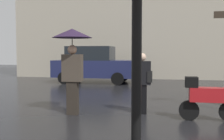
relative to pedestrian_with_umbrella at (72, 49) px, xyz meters
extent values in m
cylinder|color=black|center=(2.07, -4.60, -0.40)|extent=(0.07, 0.07, 2.52)
cube|color=#2A241E|center=(0.00, 0.00, -1.24)|extent=(0.28, 0.18, 0.84)
cube|color=#473D33|center=(0.00, 0.00, -0.48)|extent=(0.50, 0.23, 0.68)
sphere|color=tan|center=(0.00, 0.00, -0.02)|extent=(0.23, 0.23, 0.23)
cylinder|color=black|center=(0.00, 0.00, 0.13)|extent=(0.02, 0.02, 0.30)
cone|color=#2C1C38|center=(0.00, 0.00, 0.39)|extent=(1.00, 1.00, 0.23)
cube|color=black|center=(1.71, 0.44, -1.29)|extent=(0.24, 0.16, 0.75)
cube|color=black|center=(1.71, 0.44, -0.61)|extent=(0.44, 0.20, 0.60)
sphere|color=beige|center=(1.71, 0.44, -0.21)|extent=(0.21, 0.21, 0.21)
cube|color=black|center=(1.91, 0.44, -0.70)|extent=(0.12, 0.24, 0.28)
cylinder|color=black|center=(2.84, -0.05, -1.43)|extent=(0.46, 0.09, 0.46)
cube|color=red|center=(3.28, -0.05, -1.05)|extent=(0.88, 0.32, 0.32)
cube|color=black|center=(2.88, -0.05, -0.77)|extent=(0.28, 0.28, 0.24)
cube|color=#1E234C|center=(-1.33, 7.33, -0.91)|extent=(4.22, 1.80, 0.87)
cube|color=black|center=(-1.54, 7.33, -0.12)|extent=(2.32, 1.66, 0.72)
cylinder|color=black|center=(0.04, 8.23, -1.35)|extent=(0.62, 0.18, 0.62)
cylinder|color=black|center=(0.04, 6.43, -1.35)|extent=(0.62, 0.18, 0.62)
cylinder|color=black|center=(-2.70, 8.23, -1.35)|extent=(0.62, 0.18, 0.62)
cylinder|color=black|center=(-2.70, 6.43, -1.35)|extent=(0.62, 0.18, 0.62)
cube|color=#33281E|center=(3.80, 1.15, 0.90)|extent=(0.52, 0.04, 0.18)
camera|label=1|loc=(2.26, -6.45, -0.11)|focal=43.37mm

